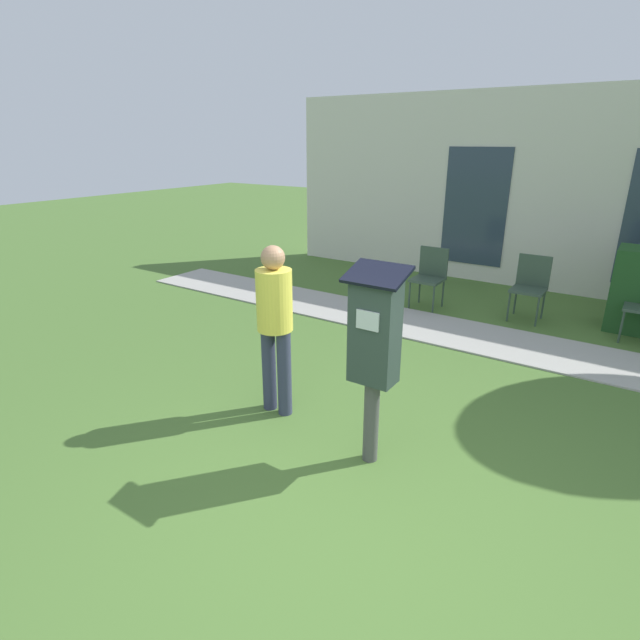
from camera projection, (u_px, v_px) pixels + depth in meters
The scene contains 7 objects.
ground_plane at pixel (346, 536), 3.23m from camera, with size 40.00×40.00×0.00m, color #476B2D.
sidewalk at pixel (506, 343), 6.26m from camera, with size 12.00×1.10×0.02m.
building_facade at pixel (566, 194), 7.95m from camera, with size 10.00×0.26×3.20m.
parking_meter at pixel (374, 342), 3.67m from camera, with size 0.44×0.31×1.59m.
person_standing at pixel (275, 318), 4.42m from camera, with size 0.32×0.32×1.58m.
outdoor_chair_left at pixel (430, 273), 7.50m from camera, with size 0.44×0.44×0.90m.
outdoor_chair_middle at pixel (531, 282), 6.99m from camera, with size 0.44×0.44×0.90m.
Camera 1 is at (1.29, -2.22, 2.42)m, focal length 28.00 mm.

